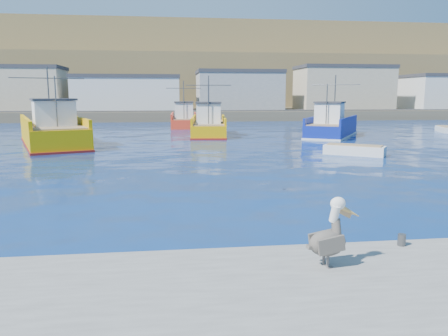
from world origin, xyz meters
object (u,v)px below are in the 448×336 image
(trawler_yellow_a, at_px, (53,132))
(skiff_mid, at_px, (354,151))
(trawler_yellow_b, at_px, (209,126))
(skiff_far, at_px, (446,130))
(boat_orange, at_px, (184,119))
(pelican, at_px, (330,237))
(trawler_blue, at_px, (331,127))

(trawler_yellow_a, bearing_deg, skiff_mid, -21.52)
(trawler_yellow_b, bearing_deg, skiff_mid, -61.17)
(trawler_yellow_a, height_order, skiff_mid, trawler_yellow_a)
(trawler_yellow_b, bearing_deg, skiff_far, 1.74)
(trawler_yellow_a, distance_m, trawler_yellow_b, 15.87)
(skiff_mid, height_order, skiff_far, skiff_mid)
(trawler_yellow_b, distance_m, skiff_far, 27.72)
(trawler_yellow_a, relative_size, trawler_yellow_b, 1.35)
(trawler_yellow_b, height_order, boat_orange, trawler_yellow_b)
(trawler_yellow_a, distance_m, skiff_mid, 24.88)
(trawler_yellow_b, height_order, skiff_far, trawler_yellow_b)
(trawler_yellow_a, distance_m, pelican, 32.86)
(trawler_yellow_a, xyz_separation_m, skiff_mid, (23.13, -9.12, -0.87))
(boat_orange, bearing_deg, trawler_yellow_a, -120.81)
(skiff_mid, bearing_deg, trawler_yellow_b, 118.83)
(skiff_far, distance_m, pelican, 47.58)
(boat_orange, xyz_separation_m, skiff_far, (29.88, -11.79, -0.79))
(trawler_blue, relative_size, skiff_far, 2.63)
(trawler_blue, xyz_separation_m, skiff_far, (15.08, 3.27, -0.73))
(boat_orange, height_order, pelican, boat_orange)
(trawler_yellow_b, relative_size, trawler_blue, 0.96)
(pelican, bearing_deg, boat_orange, 91.71)
(trawler_blue, distance_m, skiff_mid, 14.47)
(boat_orange, height_order, skiff_mid, boat_orange)
(trawler_yellow_b, relative_size, skiff_mid, 2.45)
(boat_orange, xyz_separation_m, pelican, (1.49, -49.96, 0.11))
(skiff_mid, distance_m, pelican, 23.06)
(trawler_blue, distance_m, boat_orange, 21.11)
(trawler_yellow_b, bearing_deg, pelican, -91.06)
(trawler_blue, bearing_deg, trawler_yellow_b, 169.09)
(pelican, bearing_deg, skiff_mid, 65.00)
(boat_orange, distance_m, skiff_mid, 31.18)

